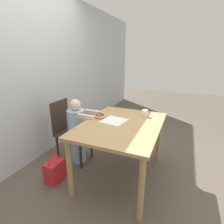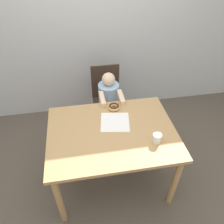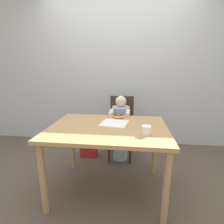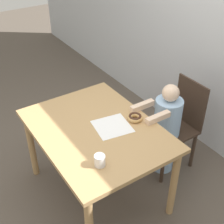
# 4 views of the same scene
# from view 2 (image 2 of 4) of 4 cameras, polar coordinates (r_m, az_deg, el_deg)

# --- Properties ---
(ground_plane) EXTENTS (12.00, 12.00, 0.00)m
(ground_plane) POSITION_cam_2_polar(r_m,az_deg,el_deg) (2.64, -0.02, -16.49)
(ground_plane) COLOR brown
(wall_back) EXTENTS (8.00, 0.05, 2.50)m
(wall_back) POSITION_cam_2_polar(r_m,az_deg,el_deg) (2.97, -4.84, 21.20)
(wall_back) COLOR silver
(wall_back) RESTS_ON ground_plane
(dining_table) EXTENTS (1.20, 0.91, 0.74)m
(dining_table) POSITION_cam_2_polar(r_m,az_deg,el_deg) (2.13, -0.02, -6.85)
(dining_table) COLOR tan
(dining_table) RESTS_ON ground_plane
(chair) EXTENTS (0.36, 0.46, 0.91)m
(chair) POSITION_cam_2_polar(r_m,az_deg,el_deg) (2.88, -1.25, 2.79)
(chair) COLOR #38281E
(chair) RESTS_ON ground_plane
(child_figure) EXTENTS (0.26, 0.46, 0.95)m
(child_figure) POSITION_cam_2_polar(r_m,az_deg,el_deg) (2.77, -0.83, 1.40)
(child_figure) COLOR #99BCE0
(child_figure) RESTS_ON ground_plane
(donut) EXTENTS (0.13, 0.13, 0.05)m
(donut) POSITION_cam_2_polar(r_m,az_deg,el_deg) (2.30, 0.53, 1.36)
(donut) COLOR tan
(donut) RESTS_ON dining_table
(napkin) EXTENTS (0.32, 0.32, 0.00)m
(napkin) POSITION_cam_2_polar(r_m,az_deg,el_deg) (2.15, 0.79, -2.60)
(napkin) COLOR white
(napkin) RESTS_ON dining_table
(handbag) EXTENTS (0.25, 0.16, 0.37)m
(handbag) POSITION_cam_2_polar(r_m,az_deg,el_deg) (2.99, -10.16, -4.25)
(handbag) COLOR red
(handbag) RESTS_ON ground_plane
(cup) EXTENTS (0.08, 0.08, 0.09)m
(cup) POSITION_cam_2_polar(r_m,az_deg,el_deg) (1.98, 11.65, -6.67)
(cup) COLOR white
(cup) RESTS_ON dining_table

